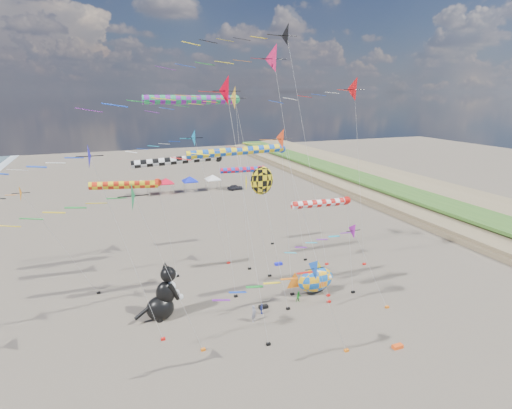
{
  "coord_description": "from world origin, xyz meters",
  "views": [
    {
      "loc": [
        -12.49,
        -21.82,
        20.36
      ],
      "look_at": [
        0.51,
        12.0,
        10.14
      ],
      "focal_mm": 28.0,
      "sensor_mm": 36.0,
      "label": 1
    }
  ],
  "objects": [
    {
      "name": "windsock_1",
      "position": [
        -6.13,
        13.46,
        14.45
      ],
      "size": [
        9.39,
        0.73,
        14.89
      ],
      "color": "black",
      "rests_on": "ground"
    },
    {
      "name": "person_adult",
      "position": [
        -1.01,
        8.57,
        0.81
      ],
      "size": [
        0.69,
        0.69,
        1.61
      ],
      "primitive_type": "imported",
      "rotation": [
        0.0,
        0.0,
        0.77
      ],
      "color": "gray",
      "rests_on": "ground"
    },
    {
      "name": "delta_kite_7",
      "position": [
        12.66,
        15.41,
        20.47
      ],
      "size": [
        11.74,
        2.74,
        22.08
      ],
      "color": "red",
      "rests_on": "ground"
    },
    {
      "name": "windsock_4",
      "position": [
        6.58,
        9.87,
        10.2
      ],
      "size": [
        7.6,
        0.77,
        10.64
      ],
      "color": "red",
      "rests_on": "ground"
    },
    {
      "name": "windsock_3",
      "position": [
        -3.29,
        19.21,
        19.58
      ],
      "size": [
        11.14,
        0.95,
        20.1
      ],
      "color": "#1C9A51",
      "rests_on": "ground"
    },
    {
      "name": "kite_bag_1",
      "position": [
        8.63,
        0.56,
        0.15
      ],
      "size": [
        0.9,
        0.44,
        0.3
      ],
      "primitive_type": "cube",
      "color": "#FB5015",
      "rests_on": "ground"
    },
    {
      "name": "delta_kite_1",
      "position": [
        -10.6,
        5.98,
        13.4
      ],
      "size": [
        11.05,
        2.28,
        14.83
      ],
      "color": "#167C40",
      "rests_on": "ground"
    },
    {
      "name": "delta_kite_4",
      "position": [
        1.47,
        9.05,
        16.21
      ],
      "size": [
        13.03,
        1.97,
        17.59
      ],
      "color": "#FD4216",
      "rests_on": "ground"
    },
    {
      "name": "fish_inflatable",
      "position": [
        6.77,
        11.17,
        1.61
      ],
      "size": [
        5.38,
        2.1,
        3.67
      ],
      "color": "blue",
      "rests_on": "ground"
    },
    {
      "name": "delta_kite_0",
      "position": [
        -3.69,
        21.74,
        15.33
      ],
      "size": [
        10.29,
        2.04,
        16.68
      ],
      "color": "#0D99DD",
      "rests_on": "ground"
    },
    {
      "name": "windsock_0",
      "position": [
        -1.06,
        11.77,
        15.24
      ],
      "size": [
        10.56,
        0.76,
        15.69
      ],
      "color": "blue",
      "rests_on": "ground"
    },
    {
      "name": "tent_row",
      "position": [
        1.5,
        60.0,
        3.15
      ],
      "size": [
        19.2,
        4.2,
        3.8
      ],
      "color": "white",
      "rests_on": "ground"
    },
    {
      "name": "windsock_5",
      "position": [
        4.26,
        25.75,
        10.73
      ],
      "size": [
        7.39,
        0.74,
        11.17
      ],
      "color": "red",
      "rests_on": "ground"
    },
    {
      "name": "delta_kite_3",
      "position": [
        -19.48,
        19.3,
        11.29
      ],
      "size": [
        9.45,
        1.65,
        12.51
      ],
      "color": "orange",
      "rests_on": "ground"
    },
    {
      "name": "cat_inflatable",
      "position": [
        -8.65,
        12.3,
        2.63
      ],
      "size": [
        4.19,
        2.64,
        5.26
      ],
      "primitive_type": null,
      "rotation": [
        0.0,
        0.0,
        0.19
      ],
      "color": "black",
      "rests_on": "ground"
    },
    {
      "name": "windsock_2",
      "position": [
        -10.38,
        20.33,
        11.13
      ],
      "size": [
        8.44,
        0.86,
        11.6
      ],
      "color": "red",
      "rests_on": "ground"
    },
    {
      "name": "delta_kite_9",
      "position": [
        -5.37,
        4.75,
        20.19
      ],
      "size": [
        12.31,
        2.29,
        21.66
      ],
      "color": "red",
      "rests_on": "ground"
    },
    {
      "name": "delta_kite_8",
      "position": [
        -13.33,
        8.63,
        15.68
      ],
      "size": [
        10.35,
        2.07,
        17.05
      ],
      "color": "#1D16B9",
      "rests_on": "ground"
    },
    {
      "name": "child_green",
      "position": [
        4.44,
        10.25,
        0.58
      ],
      "size": [
        0.61,
        0.5,
        1.16
      ],
      "primitive_type": "imported",
      "rotation": [
        0.0,
        0.0,
        -0.12
      ],
      "color": "#1F8826",
      "rests_on": "ground"
    },
    {
      "name": "parked_car",
      "position": [
        13.44,
        58.0,
        0.58
      ],
      "size": [
        3.5,
        1.58,
        1.17
      ],
      "primitive_type": "imported",
      "rotation": [
        0.0,
        0.0,
        1.63
      ],
      "color": "#26262D",
      "rests_on": "ground"
    },
    {
      "name": "delta_kite_10",
      "position": [
        -0.09,
        1.69,
        8.0
      ],
      "size": [
        10.16,
        1.72,
        9.27
      ],
      "color": "blue",
      "rests_on": "ground"
    },
    {
      "name": "delta_kite_11",
      "position": [
        8.12,
        6.09,
        7.65
      ],
      "size": [
        9.17,
        1.66,
        8.9
      ],
      "color": "purple",
      "rests_on": "ground"
    },
    {
      "name": "ground",
      "position": [
        0.0,
        0.0,
        0.0
      ],
      "size": [
        260.0,
        260.0,
        0.0
      ],
      "primitive_type": "plane",
      "color": "brown",
      "rests_on": "ground"
    },
    {
      "name": "kite_bag_0",
      "position": [
        0.66,
        10.38,
        0.15
      ],
      "size": [
        0.9,
        0.44,
        0.3
      ],
      "primitive_type": "cube",
      "color": "black",
      "rests_on": "ground"
    },
    {
      "name": "delta_kite_6",
      "position": [
        5.17,
        19.2,
        23.7
      ],
      "size": [
        16.15,
        3.34,
        25.58
      ],
      "color": "#EB1D58",
      "rests_on": "ground"
    },
    {
      "name": "kite_bag_2",
      "position": [
        6.19,
        19.13,
        0.15
      ],
      "size": [
        0.9,
        0.44,
        0.3
      ],
      "primitive_type": "cube",
      "color": "#161BE4",
      "rests_on": "ground"
    },
    {
      "name": "delta_kite_5",
      "position": [
        6.19,
        17.07,
        25.71
      ],
      "size": [
        14.71,
        2.53,
        27.28
      ],
      "color": "black",
      "rests_on": "ground"
    },
    {
      "name": "child_blue",
      "position": [
        0.13,
        9.53,
        0.53
      ],
      "size": [
        0.6,
        0.64,
        1.06
      ],
      "primitive_type": "imported",
      "rotation": [
        0.0,
        0.0,
        0.85
      ],
      "color": "navy",
      "rests_on": "ground"
    },
    {
      "name": "delta_kite_2",
      "position": [
        -1.12,
        16.6,
        19.63
      ],
      "size": [
        12.49,
        2.5,
        21.14
      ],
      "color": "yellow",
      "rests_on": "ground"
    },
    {
      "name": "angelfish_kite",
      "position": [
        0.62,
        11.28,
        12.47
      ],
      "size": [
        3.74,
        3.02,
        13.89
      ],
      "color": "yellow",
      "rests_on": "ground"
    }
  ]
}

